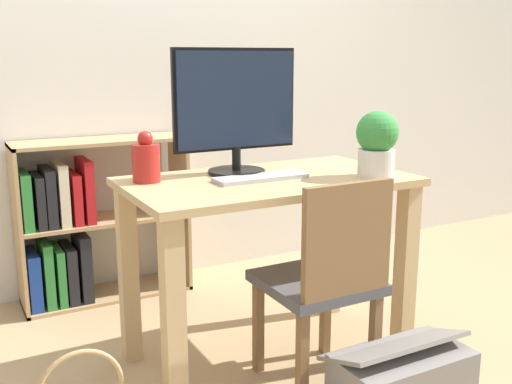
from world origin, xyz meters
The scene contains 10 objects.
ground_plane centered at (0.00, 0.00, 0.00)m, with size 10.00×10.00×0.00m, color tan.
wall_back centered at (0.00, 1.16, 1.30)m, with size 8.00×0.05×2.60m.
desk centered at (0.00, 0.00, 0.60)m, with size 1.12×0.63×0.77m.
monitor centered at (-0.07, 0.14, 1.05)m, with size 0.53×0.23×0.50m.
keyboard centered at (-0.04, -0.02, 0.78)m, with size 0.37×0.12×0.02m.
vase centered at (-0.45, 0.15, 0.86)m, with size 0.11×0.11×0.20m.
potted_plant centered at (0.39, -0.18, 0.91)m, with size 0.17×0.17×0.26m.
chair centered at (0.07, -0.31, 0.45)m, with size 0.40×0.40×0.82m.
bookshelf centered at (-0.57, 0.98, 0.39)m, with size 0.86×0.28×0.84m.
storage_box centered at (0.21, -0.58, 0.12)m, with size 0.49×0.30×0.29m.
Camera 1 is at (-1.14, -2.02, 1.24)m, focal length 42.00 mm.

